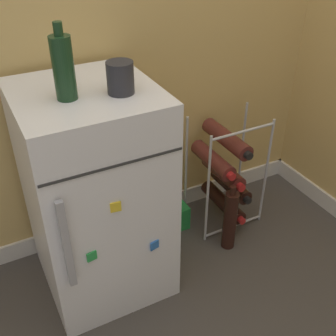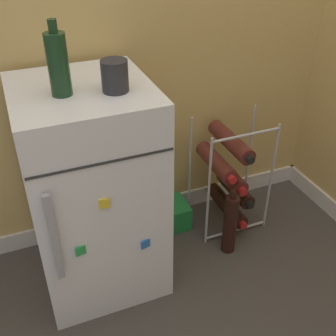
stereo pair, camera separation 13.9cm
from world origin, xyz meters
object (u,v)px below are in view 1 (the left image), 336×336
mini_fridge (96,195)px  wine_rack (224,172)px  soda_box (163,215)px  fridge_top_bottle (63,67)px  fridge_top_cup (120,78)px  loose_bottle_floor (230,220)px

mini_fridge → wine_rack: mini_fridge is taller
soda_box → fridge_top_bottle: (-0.44, -0.21, 0.90)m
mini_fridge → fridge_top_bottle: 0.54m
fridge_top_cup → loose_bottle_floor: fridge_top_cup is taller
fridge_top_cup → fridge_top_bottle: 0.18m
wine_rack → soda_box: bearing=162.1°
wine_rack → fridge_top_cup: size_ratio=5.53×
soda_box → mini_fridge: bearing=-156.0°
fridge_top_bottle → loose_bottle_floor: (0.64, -0.06, -0.80)m
fridge_top_cup → fridge_top_bottle: fridge_top_bottle is taller
mini_fridge → wine_rack: 0.67m
soda_box → fridge_top_bottle: 1.02m
soda_box → loose_bottle_floor: size_ratio=0.62×
fridge_top_cup → loose_bottle_floor: bearing=-3.0°
mini_fridge → soda_box: 0.55m
fridge_top_bottle → loose_bottle_floor: bearing=-5.4°
wine_rack → fridge_top_bottle: 0.98m
loose_bottle_floor → soda_box: bearing=127.4°
mini_fridge → fridge_top_bottle: size_ratio=3.64×
fridge_top_cup → fridge_top_bottle: size_ratio=0.44×
wine_rack → soda_box: size_ratio=2.69×
soda_box → fridge_top_bottle: size_ratio=0.90×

